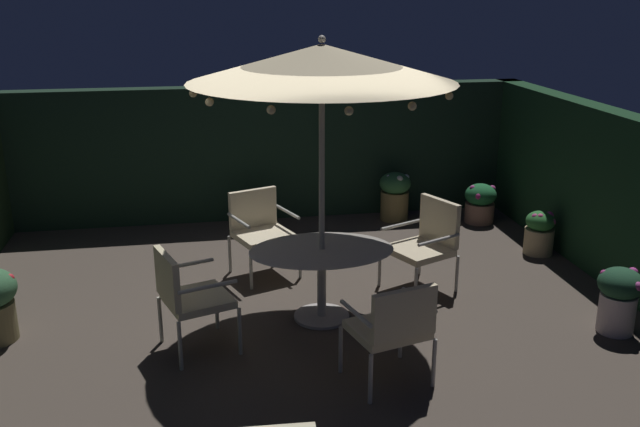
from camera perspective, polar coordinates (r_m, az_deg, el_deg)
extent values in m
cube|color=#473D34|center=(7.20, -1.71, -8.26)|extent=(7.52, 6.86, 0.02)
cube|color=#192E20|center=(9.97, -4.51, 5.00)|extent=(7.52, 0.30, 1.89)
cube|color=#17371F|center=(8.15, 24.24, 0.46)|extent=(0.30, 6.86, 1.89)
cylinder|color=#B8B1AC|center=(7.11, 0.13, -8.39)|extent=(0.56, 0.56, 0.03)
cylinder|color=#B8B1AC|center=(6.97, 0.14, -5.86)|extent=(0.09, 0.09, 0.72)
ellipsoid|color=#B0A99F|center=(6.83, 0.14, -3.00)|extent=(1.43, 1.03, 0.03)
cylinder|color=#B9B2A4|center=(6.66, 0.14, 1.09)|extent=(0.06, 0.06, 2.48)
cone|color=beige|center=(6.41, 0.15, 12.21)|extent=(2.47, 2.47, 0.34)
sphere|color=#B9B2A4|center=(6.39, 0.15, 14.08)|extent=(0.07, 0.07, 0.07)
sphere|color=#F9DB8C|center=(6.71, 10.12, 10.12)|extent=(0.07, 0.07, 0.07)
sphere|color=#F9DB8C|center=(7.26, 7.02, 10.85)|extent=(0.07, 0.07, 0.07)
sphere|color=#F9DB8C|center=(7.52, 3.37, 11.19)|extent=(0.07, 0.07, 0.07)
sphere|color=#F9DB8C|center=(7.56, -1.78, 11.25)|extent=(0.07, 0.07, 0.07)
sphere|color=#F9DB8C|center=(7.36, -5.72, 10.98)|extent=(0.07, 0.07, 0.07)
sphere|color=#F9DB8C|center=(6.91, -9.04, 10.41)|extent=(0.07, 0.07, 0.07)
sphere|color=#F9DB8C|center=(6.32, -10.35, 9.65)|extent=(0.07, 0.07, 0.07)
sphere|color=#F9DB8C|center=(5.81, -9.03, 9.00)|extent=(0.07, 0.07, 0.07)
sphere|color=#F9DB8C|center=(5.37, -4.02, 8.46)|extent=(0.07, 0.07, 0.07)
sphere|color=#F9DB8C|center=(5.31, 2.38, 8.39)|extent=(0.07, 0.07, 0.07)
sphere|color=#F9DB8C|center=(5.58, 7.55, 8.71)|extent=(0.07, 0.07, 0.07)
sphere|color=#F9DB8C|center=(6.17, 10.53, 9.44)|extent=(0.07, 0.07, 0.07)
cylinder|color=#B6B6AC|center=(7.96, -1.64, -3.81)|extent=(0.04, 0.04, 0.44)
cylinder|color=#B6B6AC|center=(7.70, -5.66, -4.66)|extent=(0.04, 0.04, 0.44)
cylinder|color=#B6B6AC|center=(8.43, -3.55, -2.56)|extent=(0.04, 0.04, 0.44)
cylinder|color=#B6B6AC|center=(8.19, -7.39, -3.31)|extent=(0.04, 0.04, 0.44)
cube|color=beige|center=(7.98, -4.60, -1.85)|extent=(0.76, 0.74, 0.07)
cube|color=beige|center=(8.13, -5.51, 0.44)|extent=(0.57, 0.26, 0.45)
cylinder|color=#B6B6AC|center=(8.03, -2.68, 0.14)|extent=(0.23, 0.53, 0.04)
cylinder|color=#B6B6AC|center=(7.77, -6.68, -0.57)|extent=(0.23, 0.53, 0.04)
cylinder|color=#B9B7A5|center=(6.88, -8.46, -7.58)|extent=(0.04, 0.04, 0.46)
cylinder|color=#B9B7A5|center=(6.40, -6.57, -9.57)|extent=(0.04, 0.04, 0.46)
cylinder|color=#B9B7A5|center=(6.73, -12.93, -8.46)|extent=(0.04, 0.04, 0.46)
cylinder|color=#B9B7A5|center=(6.24, -11.37, -10.60)|extent=(0.04, 0.04, 0.46)
cube|color=beige|center=(6.44, -9.96, -6.92)|extent=(0.70, 0.71, 0.07)
cube|color=beige|center=(6.27, -12.39, -5.22)|extent=(0.24, 0.54, 0.45)
cylinder|color=#B9B7A5|center=(6.60, -10.91, -4.13)|extent=(0.52, 0.21, 0.04)
cylinder|color=#B9B7A5|center=(6.09, -9.16, -5.95)|extent=(0.52, 0.21, 0.04)
cylinder|color=#B7B2A7|center=(6.09, 1.70, -11.07)|extent=(0.04, 0.04, 0.44)
cylinder|color=#B7B2A7|center=(6.35, 6.61, -9.89)|extent=(0.04, 0.04, 0.44)
cylinder|color=#B7B2A7|center=(5.69, 4.15, -13.37)|extent=(0.04, 0.04, 0.44)
cylinder|color=#B7B2A7|center=(5.97, 9.30, -11.97)|extent=(0.04, 0.04, 0.44)
cube|color=beige|center=(5.90, 5.53, -9.40)|extent=(0.70, 0.65, 0.07)
cube|color=beige|center=(5.60, 6.92, -8.20)|extent=(0.57, 0.21, 0.42)
cylinder|color=#B7B2A7|center=(5.67, 2.95, -8.17)|extent=(0.17, 0.50, 0.04)
cylinder|color=#B7B2A7|center=(5.95, 8.10, -7.02)|extent=(0.17, 0.50, 0.04)
cylinder|color=#B4B0A7|center=(7.38, 7.84, -5.92)|extent=(0.04, 0.04, 0.41)
cylinder|color=#B4B0A7|center=(7.79, 4.90, -4.48)|extent=(0.04, 0.04, 0.41)
cylinder|color=#B4B0A7|center=(7.76, 11.13, -4.86)|extent=(0.04, 0.04, 0.41)
cylinder|color=#B4B0A7|center=(8.16, 8.16, -3.55)|extent=(0.04, 0.04, 0.41)
cube|color=beige|center=(7.68, 8.09, -3.01)|extent=(0.77, 0.77, 0.07)
cube|color=beige|center=(7.77, 9.75, -0.61)|extent=(0.29, 0.55, 0.50)
cylinder|color=#B4B0A7|center=(7.40, 9.71, -2.14)|extent=(0.53, 0.27, 0.04)
cylinder|color=#B4B0A7|center=(7.82, 6.69, -0.91)|extent=(0.53, 0.27, 0.04)
cylinder|color=beige|center=(7.35, 23.09, -7.50)|extent=(0.34, 0.34, 0.39)
ellipsoid|color=#1D422B|center=(7.23, 23.39, -5.26)|extent=(0.43, 0.43, 0.30)
sphere|color=#AD3688|center=(7.30, 24.21, -4.41)|extent=(0.10, 0.10, 0.10)
sphere|color=#A33087|center=(7.37, 23.25, -4.47)|extent=(0.07, 0.07, 0.07)
sphere|color=#AD397E|center=(7.21, 22.22, -4.57)|extent=(0.07, 0.07, 0.07)
sphere|color=#B63775|center=(7.08, 23.23, -5.29)|extent=(0.08, 0.08, 0.08)
sphere|color=#AC428A|center=(7.11, 24.52, -5.45)|extent=(0.09, 0.09, 0.09)
sphere|color=red|center=(7.13, -24.05, -4.86)|extent=(0.09, 0.09, 0.09)
cylinder|color=olive|center=(10.03, 6.11, 0.66)|extent=(0.40, 0.40, 0.42)
ellipsoid|color=#326C3B|center=(9.94, 6.17, 2.48)|extent=(0.44, 0.44, 0.31)
sphere|color=silver|center=(9.95, 7.06, 2.95)|extent=(0.09, 0.09, 0.09)
sphere|color=silver|center=(10.01, 5.92, 3.10)|extent=(0.07, 0.07, 0.07)
sphere|color=silver|center=(9.85, 5.63, 2.98)|extent=(0.07, 0.07, 0.07)
sphere|color=silver|center=(9.79, 6.53, 2.82)|extent=(0.09, 0.09, 0.09)
cylinder|color=tan|center=(9.13, 17.44, -2.16)|extent=(0.36, 0.36, 0.33)
ellipsoid|color=#2C6F31|center=(9.04, 17.60, -0.60)|extent=(0.36, 0.36, 0.25)
sphere|color=#BF398D|center=(9.05, 18.25, -0.18)|extent=(0.11, 0.11, 0.11)
sphere|color=#A83A79|center=(9.17, 17.88, -0.22)|extent=(0.10, 0.10, 0.10)
sphere|color=#BA2B8B|center=(9.12, 16.87, -0.30)|extent=(0.09, 0.09, 0.09)
sphere|color=#BC3C7E|center=(8.96, 17.18, -0.28)|extent=(0.09, 0.09, 0.09)
sphere|color=#BE4577|center=(8.94, 17.59, -0.27)|extent=(0.09, 0.09, 0.09)
sphere|color=#C0437D|center=(9.00, 18.45, -0.66)|extent=(0.09, 0.09, 0.09)
cylinder|color=#836D56|center=(9.63, -5.26, -0.29)|extent=(0.40, 0.40, 0.34)
ellipsoid|color=#14442A|center=(9.55, -5.31, 1.25)|extent=(0.37, 0.37, 0.26)
sphere|color=orange|center=(9.52, -4.65, 1.54)|extent=(0.07, 0.07, 0.07)
sphere|color=#E17A44|center=(9.65, -5.97, 1.43)|extent=(0.08, 0.08, 0.08)
sphere|color=orange|center=(9.43, -5.67, 1.10)|extent=(0.10, 0.10, 0.10)
cylinder|color=#8B6453|center=(10.14, 12.90, 0.09)|extent=(0.41, 0.41, 0.28)
ellipsoid|color=#1C5E30|center=(10.06, 13.00, 1.51)|extent=(0.44, 0.44, 0.31)
sphere|color=#A4397D|center=(10.11, 13.91, 1.99)|extent=(0.10, 0.10, 0.10)
sphere|color=#C02C7D|center=(10.18, 13.19, 2.17)|extent=(0.09, 0.09, 0.09)
sphere|color=#A43C82|center=(10.18, 12.45, 1.87)|extent=(0.11, 0.11, 0.11)
sphere|color=#A43484|center=(9.98, 12.38, 2.04)|extent=(0.08, 0.08, 0.08)
sphere|color=#B22973|center=(9.89, 12.84, 1.36)|extent=(0.11, 0.11, 0.11)
sphere|color=#B12E74|center=(9.96, 13.72, 1.40)|extent=(0.10, 0.10, 0.10)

